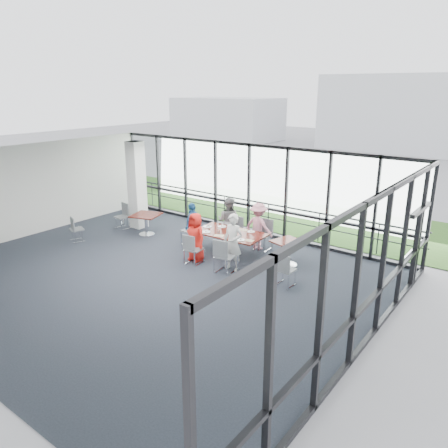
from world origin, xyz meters
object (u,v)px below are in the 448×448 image
Objects in this scene: side_table_right at (288,245)px; diner_end at (193,225)px; diner_near_right at (233,242)px; main_table at (230,236)px; chair_spare_r at (286,270)px; chair_spare_la at (77,229)px; chair_main_nr at (226,256)px; chair_main_fl at (234,231)px; side_table_left at (146,217)px; diner_far_left at (229,221)px; diner_near_left at (196,237)px; structural_column at (137,185)px; chair_main_fr at (263,235)px; chair_main_nl at (194,249)px; chair_spare_lb at (122,217)px; diner_far_right at (259,226)px; chair_main_end at (190,230)px.

side_table_right is 3.30m from diner_end.
main_table is at bearing 127.93° from diner_near_right.
diner_near_right reaches higher than chair_spare_r.
chair_main_nr is at bearing 30.34° from chair_spare_la.
side_table_left is at bearing 16.20° from chair_main_fl.
chair_main_fl is at bearing -145.83° from diner_far_left.
structural_column is at bearing 171.50° from diner_near_left.
main_table is 2.64m from chair_spare_r.
chair_main_fr is at bearing 69.51° from diner_near_left.
chair_main_fr is at bearing 56.89° from chair_main_nl.
chair_main_nl is at bearing 177.50° from chair_spare_lb.
side_table_left is 1.32× the size of chair_spare_la.
side_table_left is 0.74× the size of diner_far_right.
chair_main_fl is at bearing 83.71° from chair_main_nl.
chair_spare_r is at bearing -22.00° from main_table.
chair_main_end is at bearing 147.20° from diner_near_left.
diner_near_right is 5.82m from chair_spare_la.
diner_end is (-0.74, -0.96, -0.04)m from diner_far_left.
diner_near_left is at bearing -14.52° from side_table_left.
chair_main_nr is 5.54m from chair_spare_lb.
diner_near_right is at bearing -12.43° from structural_column.
chair_main_nr is (-0.05, -0.27, -0.34)m from diner_near_right.
diner_near_left is 1.52× the size of chair_main_nr.
diner_near_right reaches higher than chair_main_nr.
chair_main_end is at bearing 5.28° from side_table_left.
diner_end reaches higher than chair_spare_r.
chair_main_end is (-3.47, -0.38, -0.14)m from side_table_right.
main_table is 1.34m from chair_main_nr.
side_table_right is 1.59m from diner_far_right.
chair_main_nr is at bearing -6.52° from chair_main_nl.
main_table is 2.29× the size of chair_main_nr.
diner_end is at bearing 144.39° from diner_near_left.
structural_column is 1.39m from side_table_left.
chair_main_fr is at bearing 117.70° from chair_main_end.
structural_column is 4.15m from diner_near_left.
chair_main_fr is 1.12× the size of chair_spare_la.
side_table_left is 3.06m from diner_far_left.
main_table is at bearing 92.34° from chair_main_end.
chair_main_end is at bearing -5.75° from structural_column.
diner_far_left is 1.62× the size of chair_main_end.
main_table is 1.27m from chair_main_nl.
diner_near_right is 2.29m from chair_main_fl.
chair_spare_la reaches higher than side_table_right.
diner_far_left reaches higher than chair_spare_lb.
diner_near_right is 1.91m from diner_far_right.
diner_near_left is 1.67× the size of chair_main_nl.
structural_column is 1.43× the size of main_table.
structural_column is 3.89m from diner_far_left.
chair_main_nl is at bearing -17.82° from side_table_left.
structural_column reaches higher than diner_near_left.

